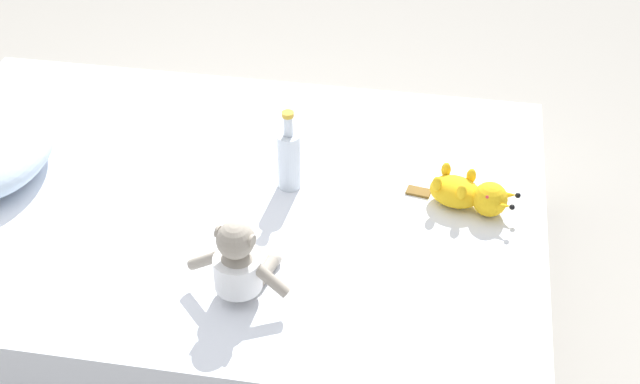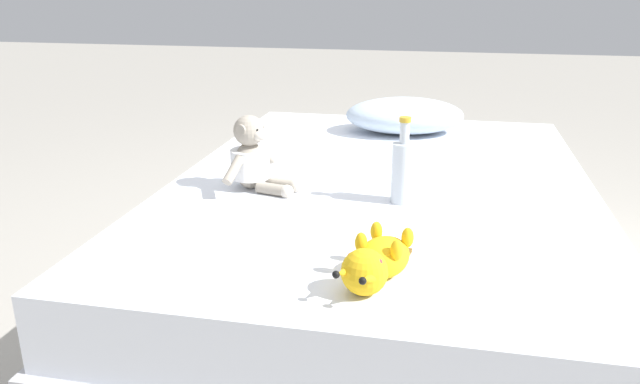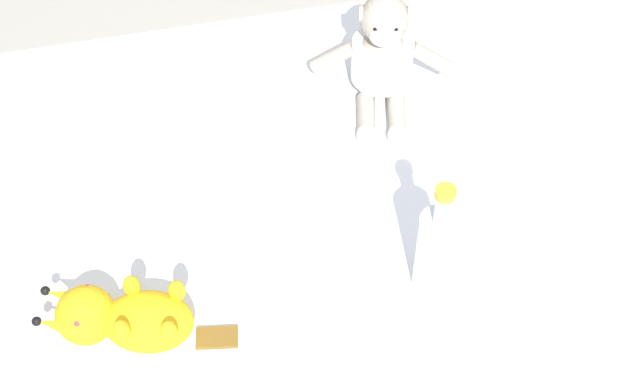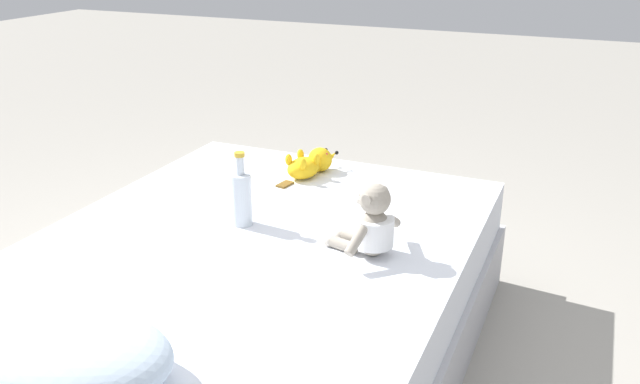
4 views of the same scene
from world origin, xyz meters
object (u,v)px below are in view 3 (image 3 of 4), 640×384
(plush_yellow_creature, at_px, (122,318))
(plush_monkey, at_px, (382,57))
(bed, at_px, (513,293))
(glass_bottle, at_px, (436,250))

(plush_yellow_creature, bearing_deg, plush_monkey, 129.12)
(plush_monkey, bearing_deg, bed, 25.53)
(bed, xyz_separation_m, plush_monkey, (-0.39, -0.19, 0.33))
(bed, bearing_deg, plush_monkey, -154.47)
(bed, distance_m, glass_bottle, 0.40)
(plush_yellow_creature, xyz_separation_m, glass_bottle, (0.01, 0.53, 0.05))
(plush_monkey, relative_size, plush_yellow_creature, 0.88)
(plush_yellow_creature, bearing_deg, glass_bottle, 88.43)
(plush_yellow_creature, relative_size, glass_bottle, 1.26)
(glass_bottle, bearing_deg, plush_yellow_creature, -91.57)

